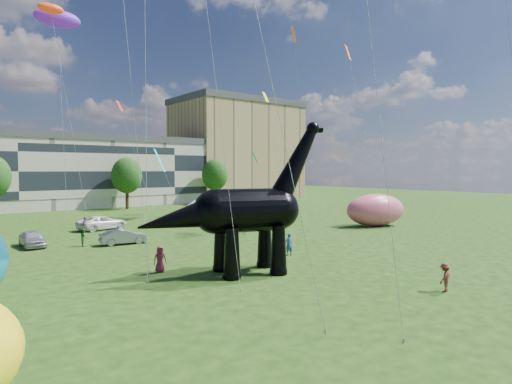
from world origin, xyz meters
TOP-DOWN VIEW (x-y plane):
  - ground at (0.00, 0.00)m, footprint 220.00×220.00m
  - terrace_row at (-8.00, 62.00)m, footprint 78.00×11.00m
  - apartment_block at (40.00, 65.00)m, footprint 28.00×18.00m
  - tree_mid_right at (8.00, 53.00)m, footprint 5.20×5.20m
  - tree_far_right at (26.00, 53.00)m, footprint 5.20×5.20m
  - dinosaur_sculpture at (-3.63, 3.59)m, footprint 12.72×5.45m
  - car_silver at (-12.45, 22.64)m, footprint 1.77×4.32m
  - car_grey at (-5.61, 19.04)m, footprint 4.33×1.99m
  - car_white at (-3.94, 29.87)m, footprint 6.02×3.85m
  - car_dark at (7.22, 23.55)m, footprint 2.89×5.09m
  - gazebo_near at (7.80, 29.51)m, footprint 5.45×5.45m
  - gazebo_far at (21.89, 31.06)m, footprint 4.20×4.20m
  - inflatable_pink at (22.92, 12.58)m, footprint 8.57×5.99m
  - visitors at (0.25, 16.65)m, footprint 45.52×38.36m

SIDE VIEW (x-z plane):
  - ground at x=0.00m, z-range 0.00..0.00m
  - car_grey at x=-5.61m, z-range 0.00..1.38m
  - car_dark at x=7.22m, z-range 0.00..1.39m
  - car_silver at x=-12.45m, z-range 0.00..1.47m
  - car_white at x=-3.94m, z-range 0.00..1.54m
  - visitors at x=0.25m, z-range -0.08..1.80m
  - gazebo_far at x=21.89m, z-range 0.55..3.27m
  - inflatable_pink at x=22.92m, z-range 0.00..3.89m
  - gazebo_near at x=7.80m, z-range 0.59..3.49m
  - dinosaur_sculpture at x=-3.63m, z-range -1.28..9.17m
  - terrace_row at x=-8.00m, z-range 0.00..12.00m
  - tree_mid_right at x=8.00m, z-range 1.57..11.01m
  - tree_far_right at x=26.00m, z-range 1.57..11.01m
  - apartment_block at x=40.00m, z-range 0.00..22.00m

